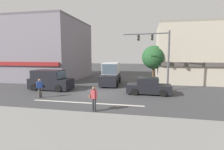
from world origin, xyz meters
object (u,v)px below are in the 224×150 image
object	(u,v)px
street_tree	(154,57)
utility_pole_near_left	(48,52)
sedan_crossing_rightbound	(149,87)
pedestrian_foreground_with_bag	(94,97)
pedestrian_mid_crossing	(40,87)
van_approaching_near	(50,80)
traffic_light_mast	(159,51)
box_truck_crossing_center	(111,74)

from	to	relation	value
street_tree	utility_pole_near_left	world-z (taller)	utility_pole_near_left
sedan_crossing_rightbound	pedestrian_foreground_with_bag	size ratio (longest dim) A/B	2.47
street_tree	pedestrian_mid_crossing	distance (m)	14.12
pedestrian_foreground_with_bag	street_tree	bearing A→B (deg)	71.38
street_tree	van_approaching_near	xyz separation A→B (m)	(-10.98, -6.36, -2.41)
street_tree	traffic_light_mast	xyz separation A→B (m)	(0.38, -4.24, 0.76)
box_truck_crossing_center	utility_pole_near_left	bearing A→B (deg)	-169.92
pedestrian_mid_crossing	box_truck_crossing_center	bearing A→B (deg)	61.08
traffic_light_mast	van_approaching_near	bearing A→B (deg)	-169.43
sedan_crossing_rightbound	pedestrian_foreground_with_bag	distance (m)	6.97
box_truck_crossing_center	pedestrian_mid_crossing	distance (m)	9.41
sedan_crossing_rightbound	pedestrian_mid_crossing	world-z (taller)	pedestrian_mid_crossing
sedan_crossing_rightbound	van_approaching_near	size ratio (longest dim) A/B	0.88
utility_pole_near_left	traffic_light_mast	xyz separation A→B (m)	(13.50, -1.27, 0.05)
pedestrian_mid_crossing	utility_pole_near_left	bearing A→B (deg)	115.48
traffic_light_mast	sedan_crossing_rightbound	xyz separation A→B (m)	(-0.99, -2.19, -3.46)
van_approaching_near	pedestrian_mid_crossing	size ratio (longest dim) A/B	2.81
sedan_crossing_rightbound	pedestrian_foreground_with_bag	world-z (taller)	pedestrian_foreground_with_bag
utility_pole_near_left	pedestrian_mid_crossing	xyz separation A→B (m)	(3.26, -6.84, -3.17)
van_approaching_near	street_tree	bearing A→B (deg)	30.06
box_truck_crossing_center	traffic_light_mast	bearing A→B (deg)	-25.06
sedan_crossing_rightbound	utility_pole_near_left	bearing A→B (deg)	164.51
utility_pole_near_left	traffic_light_mast	bearing A→B (deg)	-5.39
traffic_light_mast	sedan_crossing_rightbound	world-z (taller)	traffic_light_mast
van_approaching_near	sedan_crossing_rightbound	bearing A→B (deg)	-0.41
utility_pole_near_left	pedestrian_foreground_with_bag	world-z (taller)	utility_pole_near_left
utility_pole_near_left	pedestrian_foreground_with_bag	bearing A→B (deg)	-46.58
sedan_crossing_rightbound	pedestrian_mid_crossing	size ratio (longest dim) A/B	2.47
pedestrian_mid_crossing	pedestrian_foreground_with_bag	bearing A→B (deg)	-24.67
van_approaching_near	pedestrian_mid_crossing	distance (m)	3.62
box_truck_crossing_center	pedestrian_mid_crossing	bearing A→B (deg)	-118.92
utility_pole_near_left	sedan_crossing_rightbound	world-z (taller)	utility_pole_near_left
street_tree	pedestrian_foreground_with_bag	size ratio (longest dim) A/B	2.96
box_truck_crossing_center	sedan_crossing_rightbound	size ratio (longest dim) A/B	1.39
van_approaching_near	pedestrian_foreground_with_bag	distance (m)	9.11
pedestrian_foreground_with_bag	box_truck_crossing_center	bearing A→B (deg)	95.98
utility_pole_near_left	box_truck_crossing_center	distance (m)	8.44
traffic_light_mast	pedestrian_foreground_with_bag	size ratio (longest dim) A/B	3.71
box_truck_crossing_center	street_tree	bearing A→B (deg)	16.48
utility_pole_near_left	box_truck_crossing_center	xyz separation A→B (m)	(7.81, 1.39, -2.87)
van_approaching_near	utility_pole_near_left	bearing A→B (deg)	122.33
pedestrian_foreground_with_bag	pedestrian_mid_crossing	xyz separation A→B (m)	(-5.68, 2.61, 0.00)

